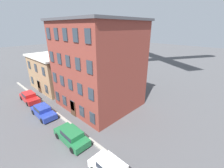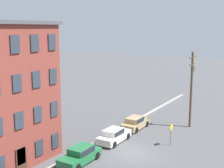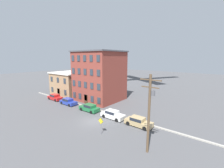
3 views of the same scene
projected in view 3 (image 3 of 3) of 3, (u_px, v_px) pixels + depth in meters
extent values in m
plane|color=#4C4C4F|center=(93.00, 121.00, 25.55)|extent=(200.00, 200.00, 0.00)
cube|color=#9E998E|center=(110.00, 113.00, 29.03)|extent=(56.00, 0.36, 0.16)
cube|color=#9E7A56|center=(74.00, 83.00, 45.56)|extent=(9.50, 10.34, 6.18)
cube|color=silver|center=(73.00, 72.00, 44.99)|extent=(10.00, 10.84, 0.30)
cube|color=#2D3842|center=(52.00, 89.00, 43.70)|extent=(0.90, 0.10, 1.40)
cube|color=#2D3842|center=(52.00, 79.00, 43.16)|extent=(0.90, 0.10, 1.40)
cube|color=#2D3842|center=(59.00, 91.00, 41.78)|extent=(0.90, 0.10, 1.40)
cube|color=#2D3842|center=(58.00, 80.00, 41.23)|extent=(0.90, 0.10, 1.40)
cube|color=#2D3842|center=(65.00, 93.00, 39.86)|extent=(0.90, 0.10, 1.40)
cube|color=#2D3842|center=(65.00, 81.00, 39.31)|extent=(0.90, 0.10, 1.40)
cube|color=#472D1E|center=(59.00, 92.00, 41.85)|extent=(1.10, 0.10, 2.20)
cube|color=brown|center=(100.00, 76.00, 37.97)|extent=(10.42, 9.62, 12.09)
cube|color=#4C4C51|center=(99.00, 51.00, 36.88)|extent=(10.92, 10.12, 0.30)
cube|color=#2D3842|center=(75.00, 95.00, 37.51)|extent=(0.90, 0.10, 1.40)
cube|color=#2D3842|center=(74.00, 83.00, 36.98)|extent=(0.90, 0.10, 1.40)
cube|color=#2D3842|center=(73.00, 71.00, 36.45)|extent=(0.90, 0.10, 1.40)
cube|color=#2D3842|center=(73.00, 58.00, 35.92)|extent=(0.90, 0.10, 1.40)
cube|color=#2D3842|center=(80.00, 96.00, 36.25)|extent=(0.90, 0.10, 1.40)
cube|color=#2D3842|center=(79.00, 84.00, 35.72)|extent=(0.90, 0.10, 1.40)
cube|color=#2D3842|center=(79.00, 71.00, 35.19)|extent=(0.90, 0.10, 1.40)
cube|color=#2D3842|center=(78.00, 58.00, 34.66)|extent=(0.90, 0.10, 1.40)
cube|color=#2D3842|center=(86.00, 98.00, 34.99)|extent=(0.90, 0.10, 1.40)
cube|color=#2D3842|center=(85.00, 85.00, 34.45)|extent=(0.90, 0.10, 1.40)
cube|color=#2D3842|center=(85.00, 72.00, 33.92)|extent=(0.90, 0.10, 1.40)
cube|color=#2D3842|center=(85.00, 58.00, 33.39)|extent=(0.90, 0.10, 1.40)
cube|color=#2D3842|center=(92.00, 99.00, 33.72)|extent=(0.90, 0.10, 1.40)
cube|color=#2D3842|center=(92.00, 86.00, 33.19)|extent=(0.90, 0.10, 1.40)
cube|color=#2D3842|center=(91.00, 72.00, 32.66)|extent=(0.90, 0.10, 1.40)
cube|color=#2D3842|center=(91.00, 58.00, 32.13)|extent=(0.90, 0.10, 1.40)
cube|color=#2D3842|center=(99.00, 101.00, 32.46)|extent=(0.90, 0.10, 1.40)
cube|color=#2D3842|center=(99.00, 87.00, 31.93)|extent=(0.90, 0.10, 1.40)
cube|color=#2D3842|center=(98.00, 73.00, 31.40)|extent=(0.90, 0.10, 1.40)
cube|color=#2D3842|center=(98.00, 58.00, 30.87)|extent=(0.90, 0.10, 1.40)
cube|color=#472D1E|center=(86.00, 99.00, 35.06)|extent=(1.10, 0.10, 2.20)
cube|color=#B21E1E|center=(55.00, 98.00, 38.48)|extent=(4.40, 1.80, 0.70)
cube|color=#B21E1E|center=(55.00, 95.00, 38.49)|extent=(2.20, 1.51, 0.55)
cube|color=#1E232D|center=(55.00, 95.00, 38.49)|extent=(2.02, 1.58, 0.48)
cylinder|color=black|center=(61.00, 99.00, 38.30)|extent=(0.66, 0.22, 0.66)
cylinder|color=black|center=(55.00, 100.00, 36.98)|extent=(0.66, 0.22, 0.66)
cylinder|color=black|center=(55.00, 97.00, 40.05)|extent=(0.66, 0.22, 0.66)
cylinder|color=black|center=(49.00, 98.00, 38.74)|extent=(0.66, 0.22, 0.66)
cube|color=#233899|center=(68.00, 102.00, 34.62)|extent=(4.40, 1.80, 0.70)
cube|color=#233899|center=(68.00, 100.00, 34.64)|extent=(2.20, 1.51, 0.55)
cube|color=#1E232D|center=(68.00, 100.00, 34.64)|extent=(2.02, 1.58, 0.48)
cylinder|color=black|center=(75.00, 103.00, 34.44)|extent=(0.66, 0.22, 0.66)
cylinder|color=black|center=(69.00, 105.00, 33.12)|extent=(0.66, 0.22, 0.66)
cylinder|color=black|center=(68.00, 101.00, 36.20)|extent=(0.66, 0.22, 0.66)
cylinder|color=black|center=(62.00, 103.00, 34.88)|extent=(0.66, 0.22, 0.66)
cube|color=#1E6638|center=(89.00, 108.00, 30.44)|extent=(4.40, 1.80, 0.70)
cube|color=#1E6638|center=(90.00, 106.00, 30.21)|extent=(2.20, 1.51, 0.55)
cube|color=#1E232D|center=(90.00, 106.00, 30.21)|extent=(2.02, 1.58, 0.48)
cylinder|color=black|center=(81.00, 109.00, 30.69)|extent=(0.66, 0.22, 0.66)
cylinder|color=black|center=(87.00, 107.00, 32.01)|extent=(0.66, 0.22, 0.66)
cylinder|color=black|center=(91.00, 112.00, 28.93)|extent=(0.66, 0.22, 0.66)
cylinder|color=black|center=(97.00, 110.00, 30.25)|extent=(0.66, 0.22, 0.66)
cube|color=silver|center=(113.00, 115.00, 26.80)|extent=(4.40, 1.80, 0.70)
cube|color=silver|center=(112.00, 112.00, 26.81)|extent=(2.20, 1.51, 0.55)
cube|color=#1E232D|center=(112.00, 112.00, 26.81)|extent=(2.02, 1.58, 0.48)
cylinder|color=black|center=(122.00, 117.00, 26.61)|extent=(0.66, 0.22, 0.66)
cylinder|color=black|center=(117.00, 120.00, 25.30)|extent=(0.66, 0.22, 0.66)
cylinder|color=black|center=(110.00, 113.00, 28.37)|extent=(0.66, 0.22, 0.66)
cylinder|color=black|center=(104.00, 116.00, 27.05)|extent=(0.66, 0.22, 0.66)
cube|color=tan|center=(139.00, 123.00, 23.78)|extent=(4.40, 1.80, 0.70)
cube|color=tan|center=(138.00, 119.00, 23.80)|extent=(2.20, 1.51, 0.55)
cube|color=#1E232D|center=(138.00, 119.00, 23.80)|extent=(2.02, 1.58, 0.48)
cylinder|color=black|center=(149.00, 125.00, 23.60)|extent=(0.66, 0.22, 0.66)
cylinder|color=black|center=(145.00, 129.00, 22.28)|extent=(0.66, 0.22, 0.66)
cylinder|color=black|center=(133.00, 120.00, 25.36)|extent=(0.66, 0.22, 0.66)
cylinder|color=black|center=(128.00, 123.00, 24.04)|extent=(0.66, 0.22, 0.66)
cylinder|color=slate|center=(101.00, 126.00, 21.22)|extent=(0.08, 0.08, 2.27)
cube|color=yellow|center=(101.00, 121.00, 21.05)|extent=(0.90, 0.03, 0.90)
cube|color=black|center=(101.00, 121.00, 21.06)|extent=(0.97, 0.02, 0.97)
cylinder|color=brown|center=(149.00, 115.00, 16.50)|extent=(0.28, 0.28, 9.04)
cube|color=brown|center=(150.00, 80.00, 15.82)|extent=(2.40, 0.12, 0.12)
cube|color=brown|center=(150.00, 87.00, 15.96)|extent=(2.00, 0.12, 0.12)
cylinder|color=#515156|center=(153.00, 93.00, 15.85)|extent=(0.44, 0.44, 0.55)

